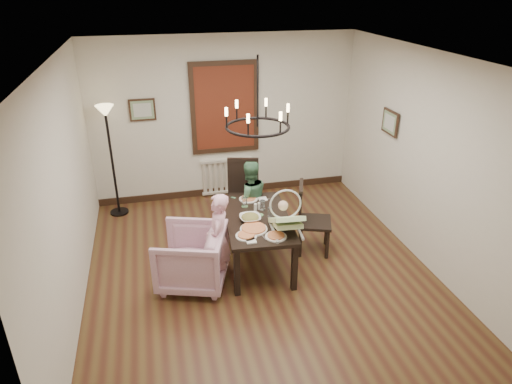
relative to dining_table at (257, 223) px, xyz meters
name	(u,v)px	position (x,y,z in m)	size (l,w,h in m)	color
room_shell	(253,164)	(-0.02, 0.17, 0.78)	(4.51, 5.00, 2.81)	#533A1C
dining_table	(257,223)	(0.00, 0.00, 0.00)	(0.96, 1.56, 0.70)	black
chair_far	(243,196)	(0.01, 1.00, -0.07)	(0.48, 0.48, 1.10)	black
chair_right	(315,218)	(0.85, 0.10, -0.09)	(0.46, 0.46, 1.05)	black
armchair	(192,257)	(-0.93, -0.28, -0.23)	(0.82, 0.85, 0.77)	#E2ADC5
elderly_woman	(219,246)	(-0.57, -0.27, -0.11)	(0.37, 0.24, 1.01)	#E9A4B9
seated_man	(249,206)	(0.05, 0.71, -0.11)	(0.49, 0.38, 1.01)	#457551
baby_bouncer	(286,218)	(0.26, -0.44, 0.28)	(0.42, 0.59, 0.38)	#D2F1A6
salad_bowl	(250,218)	(-0.11, -0.06, 0.13)	(0.33, 0.33, 0.08)	white
pizza_platter	(254,229)	(-0.13, -0.32, 0.10)	(0.35, 0.35, 0.04)	tan
drinking_glass	(270,213)	(0.17, -0.03, 0.15)	(0.06, 0.06, 0.13)	silver
window_blinds	(225,108)	(-0.02, 2.26, 0.98)	(1.00, 0.03, 1.40)	#622513
radiator	(227,176)	(-0.02, 2.28, -0.27)	(0.92, 0.12, 0.62)	silver
picture_back	(142,110)	(-1.37, 2.27, 1.03)	(0.42, 0.03, 0.36)	black
picture_right	(390,122)	(2.19, 0.70, 1.03)	(0.42, 0.03, 0.36)	black
floor_lamp	(112,163)	(-1.92, 1.95, 0.28)	(0.30, 0.30, 1.80)	black
chandelier	(258,127)	(0.00, 0.00, 1.33)	(0.80, 0.80, 0.04)	black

